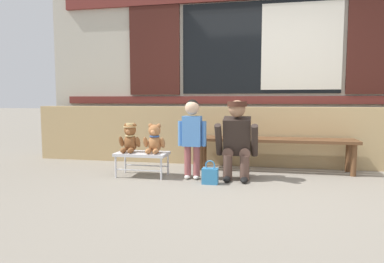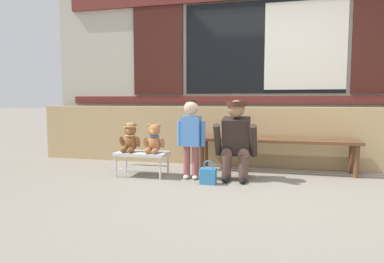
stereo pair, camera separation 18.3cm
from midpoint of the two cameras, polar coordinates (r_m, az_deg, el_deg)
The scene contains 10 objects.
ground_plane at distance 3.72m, azimuth 11.38°, elevation -9.65°, with size 60.00×60.00×0.00m, color gray.
brick_low_wall at distance 5.05m, azimuth 12.22°, elevation -0.82°, with size 6.89×0.25×0.85m, color tan.
shop_facade at distance 5.59m, azimuth 12.71°, elevation 12.72°, with size 7.03×0.26×3.35m.
wooden_bench_long at distance 4.69m, azimuth 14.78°, elevation -1.98°, with size 2.10×0.40×0.44m.
small_display_bench at distance 4.34m, azimuth -7.11°, elevation -3.86°, with size 0.64×0.36×0.30m.
teddy_bear_with_hat at distance 4.37m, azimuth -9.09°, elevation -1.09°, with size 0.28×0.27×0.36m.
teddy_bear_plain at distance 4.25m, azimuth -5.12°, elevation -1.33°, with size 0.28×0.26×0.36m.
child_standing at distance 4.10m, azimuth 1.14°, elevation 0.24°, with size 0.35×0.18×0.96m.
adult_crouching at distance 4.12m, azimuth 8.75°, elevation -1.36°, with size 0.50×0.49×0.95m.
handbag_on_ground at distance 3.92m, azimuth 4.05°, elevation -7.36°, with size 0.18×0.11×0.27m.
Camera 2 is at (0.24, -3.58, 0.96)m, focal length 32.04 mm.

